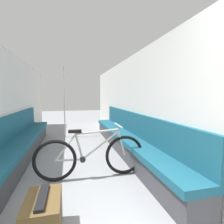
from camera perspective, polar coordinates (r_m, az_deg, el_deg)
name	(u,v)px	position (r m, az deg, el deg)	size (l,w,h in m)	color
wall_right	(140,104)	(3.93, 9.12, 2.68)	(0.10, 9.54, 2.27)	silver
bench_seat_row_left	(18,147)	(3.99, -28.26, -10.04)	(0.47, 4.82, 0.93)	#3D3D42
bench_seat_row_right	(127,140)	(4.07, 4.99, -9.11)	(0.47, 4.82, 0.93)	#3D3D42
bicycle	(91,156)	(2.90, -6.80, -14.15)	(1.77, 0.46, 0.85)	black
grab_pole_near	(64,103)	(5.65, -15.30, 2.99)	(0.08, 0.08, 2.25)	gray
luggage_bag	(43,218)	(1.99, -21.55, -29.45)	(0.32, 0.50, 0.41)	brown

